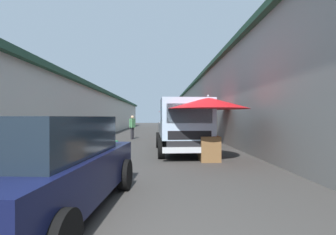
# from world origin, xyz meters

# --- Properties ---
(ground) EXTENTS (90.00, 90.00, 0.00)m
(ground) POSITION_xyz_m (13.50, 0.00, 0.00)
(ground) COLOR #3D3A38
(building_left_whitewash) EXTENTS (49.80, 7.50, 3.45)m
(building_left_whitewash) POSITION_xyz_m (15.75, 7.35, 1.73)
(building_left_whitewash) COLOR beige
(building_left_whitewash) RESTS_ON ground
(building_right_concrete) EXTENTS (49.80, 7.50, 4.94)m
(building_right_concrete) POSITION_xyz_m (15.75, -7.35, 2.48)
(building_right_concrete) COLOR gray
(building_right_concrete) RESTS_ON ground
(fruit_stall_near_right) EXTENTS (2.65, 2.65, 2.16)m
(fruit_stall_near_right) POSITION_xyz_m (6.02, -2.00, 1.70)
(fruit_stall_near_right) COLOR #9E9EA3
(fruit_stall_near_right) RESTS_ON ground
(fruit_stall_mid_lane) EXTENTS (2.82, 2.82, 2.38)m
(fruit_stall_mid_lane) POSITION_xyz_m (10.64, -2.59, 1.87)
(fruit_stall_mid_lane) COLOR #9E9EA3
(fruit_stall_mid_lane) RESTS_ON ground
(fruit_stall_near_left) EXTENTS (2.39, 2.39, 2.21)m
(fruit_stall_near_left) POSITION_xyz_m (14.42, -1.52, 1.72)
(fruit_stall_near_left) COLOR #9E9EA3
(fruit_stall_near_left) RESTS_ON ground
(fruit_stall_far_left) EXTENTS (2.56, 2.56, 2.29)m
(fruit_stall_far_left) POSITION_xyz_m (16.75, -2.86, 1.73)
(fruit_stall_far_left) COLOR #9E9EA3
(fruit_stall_far_left) RESTS_ON ground
(hatchback_car) EXTENTS (4.03, 2.17, 1.45)m
(hatchback_car) POSITION_xyz_m (1.64, 1.21, 0.74)
(hatchback_car) COLOR #0F1438
(hatchback_car) RESTS_ON ground
(delivery_truck) EXTENTS (4.98, 2.12, 2.08)m
(delivery_truck) POSITION_xyz_m (7.30, -1.32, 1.04)
(delivery_truck) COLOR black
(delivery_truck) RESTS_ON ground
(vendor_by_crates) EXTENTS (0.42, 0.59, 1.68)m
(vendor_by_crates) POSITION_xyz_m (12.16, -1.93, 0.98)
(vendor_by_crates) COLOR #665B4C
(vendor_by_crates) RESTS_ON ground
(vendor_in_shade) EXTENTS (0.57, 0.36, 1.53)m
(vendor_in_shade) POSITION_xyz_m (14.08, 1.38, 0.87)
(vendor_in_shade) COLOR #232328
(vendor_in_shade) RESTS_ON ground
(parked_scooter) EXTENTS (1.65, 0.64, 1.14)m
(parked_scooter) POSITION_xyz_m (10.16, 2.18, 0.45)
(parked_scooter) COLOR black
(parked_scooter) RESTS_ON ground
(plastic_stool) EXTENTS (0.30, 0.30, 0.43)m
(plastic_stool) POSITION_xyz_m (8.50, 1.48, 0.33)
(plastic_stool) COLOR #1E8C3F
(plastic_stool) RESTS_ON ground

